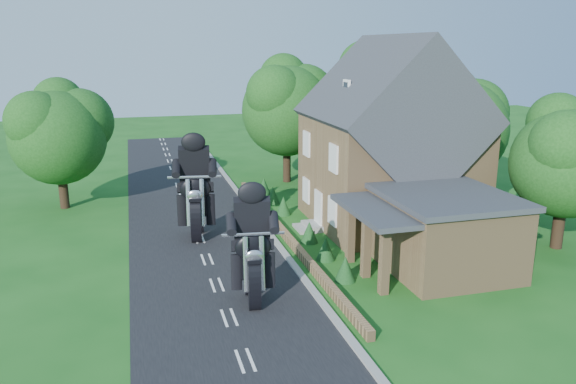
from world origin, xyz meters
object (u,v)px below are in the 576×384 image
object	(u,v)px
annex	(442,230)
motorcycle_follow	(197,223)
motorcycle_lead	(253,285)
garden_wall	(285,234)
house	(390,146)

from	to	relation	value
annex	motorcycle_follow	bearing A→B (deg)	144.77
motorcycle_lead	motorcycle_follow	size ratio (longest dim) A/B	0.88
garden_wall	motorcycle_follow	size ratio (longest dim) A/B	12.41
annex	motorcycle_lead	world-z (taller)	annex
house	annex	world-z (taller)	house
motorcycle_follow	garden_wall	bearing A→B (deg)	173.78
motorcycle_follow	annex	bearing A→B (deg)	154.09
garden_wall	annex	xyz separation A→B (m)	(5.57, -5.80, 1.57)
garden_wall	motorcycle_follow	distance (m)	4.57
garden_wall	house	size ratio (longest dim) A/B	2.15
annex	motorcycle_follow	distance (m)	12.19
motorcycle_lead	motorcycle_follow	world-z (taller)	motorcycle_follow
motorcycle_follow	motorcycle_lead	bearing A→B (deg)	107.53
garden_wall	motorcycle_follow	world-z (taller)	motorcycle_follow
garden_wall	house	xyz separation A→B (m)	(6.19, 1.00, 4.14)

